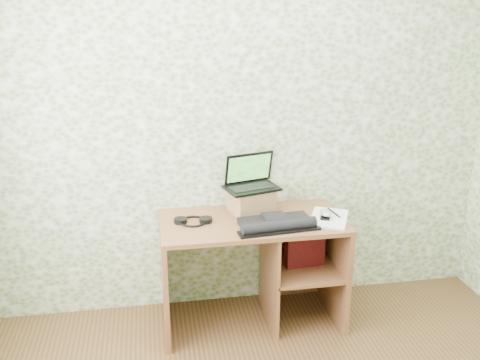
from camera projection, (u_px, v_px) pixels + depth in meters
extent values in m
plane|color=white|center=(244.00, 127.00, 3.61)|extent=(3.50, 0.00, 3.50)
cube|color=brown|center=(252.00, 222.00, 3.50)|extent=(1.20, 0.60, 0.03)
cube|color=brown|center=(165.00, 280.00, 3.53)|extent=(0.03, 0.60, 0.72)
cube|color=brown|center=(334.00, 266.00, 3.72)|extent=(0.03, 0.60, 0.72)
cube|color=brown|center=(269.00, 272.00, 3.64)|extent=(0.02, 0.56, 0.72)
cube|color=brown|center=(302.00, 266.00, 3.67)|extent=(0.46, 0.56, 0.02)
cube|color=brown|center=(292.00, 251.00, 3.95)|extent=(0.48, 0.02, 0.72)
cube|color=brown|center=(251.00, 200.00, 3.61)|extent=(0.32, 0.29, 0.16)
cube|color=black|center=(252.00, 188.00, 3.58)|extent=(0.39, 0.32, 0.02)
cube|color=black|center=(252.00, 187.00, 3.57)|extent=(0.32, 0.20, 0.00)
cube|color=black|center=(249.00, 168.00, 3.63)|extent=(0.35, 0.14, 0.21)
cube|color=#1D5718|center=(249.00, 168.00, 3.63)|extent=(0.31, 0.12, 0.18)
cube|color=black|center=(275.00, 221.00, 3.43)|extent=(0.47, 0.21, 0.04)
cube|color=black|center=(275.00, 220.00, 3.43)|extent=(0.16, 0.16, 0.06)
cylinder|color=black|center=(279.00, 226.00, 3.32)|extent=(0.49, 0.12, 0.07)
cube|color=black|center=(279.00, 231.00, 3.32)|extent=(0.53, 0.16, 0.01)
torus|color=black|center=(193.00, 221.00, 3.46)|extent=(0.20, 0.20, 0.02)
cylinder|color=black|center=(181.00, 221.00, 3.45)|extent=(0.09, 0.09, 0.03)
cylinder|color=black|center=(206.00, 220.00, 3.46)|extent=(0.09, 0.09, 0.03)
cube|color=white|center=(329.00, 218.00, 3.51)|extent=(0.35, 0.39, 0.02)
ellipsoid|color=silver|center=(325.00, 215.00, 3.49)|extent=(0.11, 0.14, 0.04)
cylinder|color=black|center=(334.00, 213.00, 3.57)|extent=(0.04, 0.17, 0.01)
cube|color=maroon|center=(305.00, 243.00, 3.62)|extent=(0.28, 0.12, 0.32)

